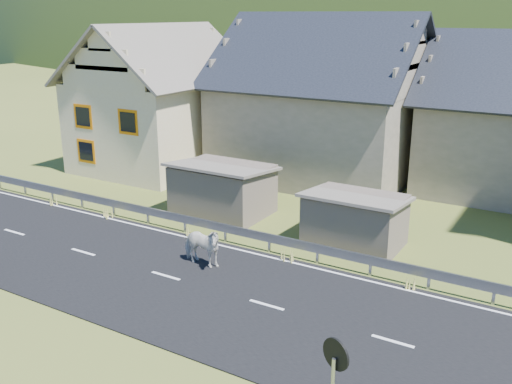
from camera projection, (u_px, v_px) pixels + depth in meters
The scene contains 11 objects.
ground at pixel (166, 277), 19.59m from camera, with size 160.00×160.00×0.00m, color #41501D.
road at pixel (166, 276), 19.59m from camera, with size 60.00×7.00×0.04m, color black.
lane_markings at pixel (166, 276), 19.58m from camera, with size 60.00×6.60×0.01m, color silver.
guardrail at pixel (225, 229), 22.44m from camera, with size 28.10×0.09×0.75m.
shed_left at pixel (223, 190), 25.57m from camera, with size 4.30×3.30×2.40m, color #716357.
shed_right at pixel (355, 221), 22.01m from camera, with size 3.80×2.90×2.20m, color #716357.
house_cream at pixel (160, 91), 33.01m from camera, with size 7.80×9.80×8.30m.
house_stone_a at pixel (324, 91), 30.99m from camera, with size 10.80×9.80×8.90m.
conifer_patch at pixel (281, 25), 134.80m from camera, with size 76.00×50.00×28.00m, color black.
horse at pixel (201, 246), 20.18m from camera, with size 1.78×0.81×1.50m, color beige.
traffic_mirror at pixel (335, 369), 11.45m from camera, with size 0.67×0.32×2.51m.
Camera 1 is at (11.79, -13.72, 8.67)m, focal length 40.00 mm.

